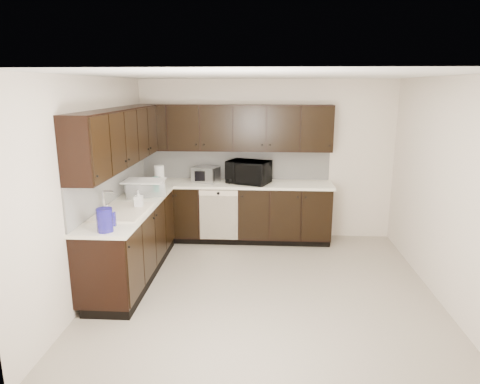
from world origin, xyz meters
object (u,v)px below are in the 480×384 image
object	(u,v)px
sink	(123,217)
blue_pitcher	(105,220)
microwave	(248,172)
toaster_oven	(206,174)
storage_bin	(144,188)

from	to	relation	value
sink	blue_pitcher	world-z (taller)	sink
microwave	toaster_oven	bearing A→B (deg)	-163.02
storage_bin	blue_pitcher	size ratio (longest dim) A/B	2.10
sink	storage_bin	size ratio (longest dim) A/B	1.59
storage_bin	blue_pitcher	distance (m)	1.51
storage_bin	blue_pitcher	world-z (taller)	blue_pitcher
sink	storage_bin	distance (m)	0.85
storage_bin	microwave	bearing A→B (deg)	31.35
storage_bin	toaster_oven	bearing A→B (deg)	50.92
microwave	toaster_oven	world-z (taller)	microwave
microwave	blue_pitcher	world-z (taller)	microwave
storage_bin	blue_pitcher	xyz separation A→B (m)	(0.02, -1.51, 0.02)
sink	toaster_oven	xyz separation A→B (m)	(0.75, 1.73, 0.18)
sink	microwave	world-z (taller)	microwave
sink	blue_pitcher	xyz separation A→B (m)	(0.05, -0.67, 0.18)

